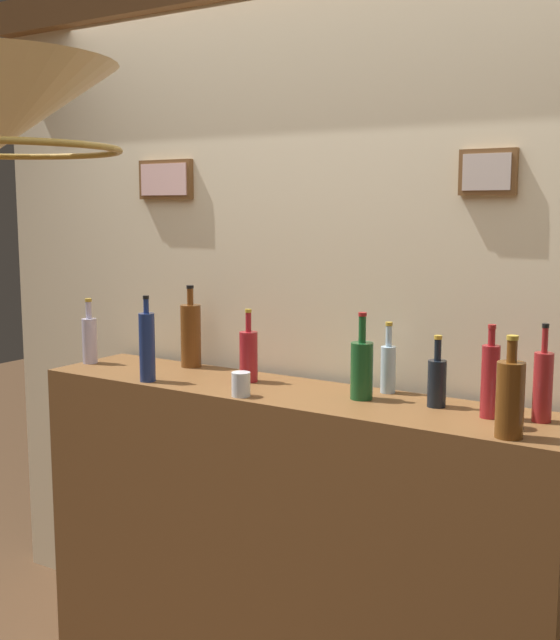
# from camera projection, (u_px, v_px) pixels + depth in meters

# --- Properties ---
(panelled_rear_partition) EXTENTS (3.30, 0.15, 2.66)m
(panelled_rear_partition) POSITION_uv_depth(u_px,v_px,m) (328.00, 302.00, 2.92)
(panelled_rear_partition) COLOR beige
(panelled_rear_partition) RESTS_ON ground
(bar_shelf_unit) EXTENTS (1.93, 0.41, 1.13)m
(bar_shelf_unit) POSITION_uv_depth(u_px,v_px,m) (288.00, 548.00, 2.80)
(bar_shelf_unit) COLOR brown
(bar_shelf_unit) RESTS_ON ground
(liquor_bottle_whiskey) EXTENTS (0.06, 0.06, 0.29)m
(liquor_bottle_whiskey) POSITION_uv_depth(u_px,v_px,m) (543.00, 385.00, 2.32)
(liquor_bottle_whiskey) COLOR maroon
(liquor_bottle_whiskey) RESTS_ON bar_shelf_unit
(liquor_bottle_rye) EXTENTS (0.08, 0.08, 0.32)m
(liquor_bottle_rye) POSITION_uv_depth(u_px,v_px,m) (191.00, 335.00, 3.11)
(liquor_bottle_rye) COLOR brown
(liquor_bottle_rye) RESTS_ON bar_shelf_unit
(liquor_bottle_bourbon) EXTENTS (0.08, 0.08, 0.28)m
(liquor_bottle_bourbon) POSITION_uv_depth(u_px,v_px,m) (510.00, 398.00, 2.16)
(liquor_bottle_bourbon) COLOR brown
(liquor_bottle_bourbon) RESTS_ON bar_shelf_unit
(liquor_bottle_vodka) EXTENTS (0.06, 0.06, 0.23)m
(liquor_bottle_vodka) POSITION_uv_depth(u_px,v_px,m) (437.00, 381.00, 2.49)
(liquor_bottle_vodka) COLOR black
(liquor_bottle_vodka) RESTS_ON bar_shelf_unit
(liquor_bottle_scotch) EXTENTS (0.05, 0.05, 0.28)m
(liquor_bottle_scotch) POSITION_uv_depth(u_px,v_px,m) (490.00, 380.00, 2.36)
(liquor_bottle_scotch) COLOR maroon
(liquor_bottle_scotch) RESTS_ON bar_shelf_unit
(liquor_bottle_mezcal) EXTENTS (0.07, 0.07, 0.29)m
(liquor_bottle_mezcal) POSITION_uv_depth(u_px,v_px,m) (362.00, 368.00, 2.59)
(liquor_bottle_mezcal) COLOR #194D23
(liquor_bottle_mezcal) RESTS_ON bar_shelf_unit
(liquor_bottle_brandy) EXTENTS (0.05, 0.05, 0.24)m
(liquor_bottle_brandy) POSITION_uv_depth(u_px,v_px,m) (388.00, 367.00, 2.68)
(liquor_bottle_brandy) COLOR #A9C5D8
(liquor_bottle_brandy) RESTS_ON bar_shelf_unit
(liquor_bottle_vermouth) EXTENTS (0.06, 0.06, 0.31)m
(liquor_bottle_vermouth) POSITION_uv_depth(u_px,v_px,m) (147.00, 346.00, 2.85)
(liquor_bottle_vermouth) COLOR navy
(liquor_bottle_vermouth) RESTS_ON bar_shelf_unit
(liquor_bottle_sherry) EXTENTS (0.07, 0.07, 0.26)m
(liquor_bottle_sherry) POSITION_uv_depth(u_px,v_px,m) (249.00, 355.00, 2.85)
(liquor_bottle_sherry) COLOR maroon
(liquor_bottle_sherry) RESTS_ON bar_shelf_unit
(liquor_bottle_port) EXTENTS (0.06, 0.06, 0.26)m
(liquor_bottle_port) POSITION_uv_depth(u_px,v_px,m) (90.00, 339.00, 3.19)
(liquor_bottle_port) COLOR silver
(liquor_bottle_port) RESTS_ON bar_shelf_unit
(glass_tumbler_rocks) EXTENTS (0.06, 0.06, 0.08)m
(glass_tumbler_rocks) POSITION_uv_depth(u_px,v_px,m) (241.00, 384.00, 2.64)
(glass_tumbler_rocks) COLOR silver
(glass_tumbler_rocks) RESTS_ON bar_shelf_unit
(glass_tumbler_highball) EXTENTS (0.07, 0.07, 0.09)m
(glass_tumbler_highball) POSITION_uv_depth(u_px,v_px,m) (507.00, 412.00, 2.26)
(glass_tumbler_highball) COLOR silver
(glass_tumbler_highball) RESTS_ON bar_shelf_unit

